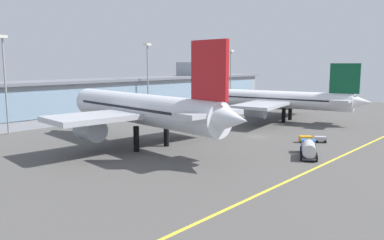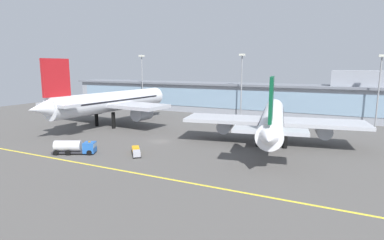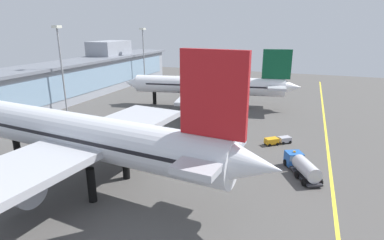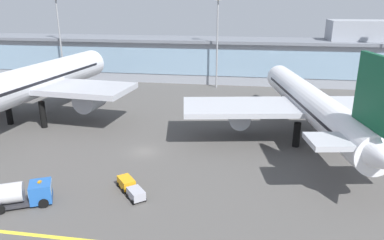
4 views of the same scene
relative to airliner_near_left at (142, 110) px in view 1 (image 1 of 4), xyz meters
The scene contains 10 objects.
ground_plane 28.22m from the airliner_near_left, 25.07° to the right, with size 205.68×205.68×0.00m, color #514F4C.
taxiway_centreline_stripe 42.28m from the airliner_near_left, 53.69° to the right, with size 164.55×0.50×0.01m, color yellow.
terminal_building 49.92m from the airliner_near_left, 57.90° to the left, with size 149.92×14.00×17.12m.
airliner_near_left is the anchor object (origin of this frame).
airliner_near_right 50.43m from the airliner_near_left, ahead, with size 42.90×50.94×16.73m.
fuel_tanker_truck 32.96m from the airliner_near_left, 63.45° to the right, with size 9.17×6.27×2.90m.
baggage_tug_near 36.54m from the airliner_near_left, 42.16° to the right, with size 4.80×5.26×1.40m.
apron_light_mast_west 46.49m from the airliner_near_left, 46.67° to the left, with size 1.80×1.80×22.90m.
apron_light_mast_centre 81.42m from the airliner_near_left, 23.61° to the left, with size 1.80×1.80×21.94m.
apron_light_mast_east 37.04m from the airliner_near_left, 109.83° to the left, with size 1.80×1.80×23.14m.
Camera 1 is at (-75.55, -47.60, 16.72)m, focal length 36.32 mm.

